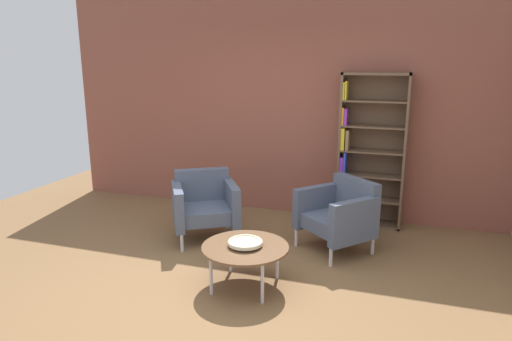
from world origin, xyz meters
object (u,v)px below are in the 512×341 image
at_px(bookshelf_tall, 367,152).
at_px(coffee_table_low, 245,249).
at_px(armchair_spare_guest, 205,204).
at_px(decorative_bowl, 245,242).
at_px(armchair_corner_red, 339,213).

xyz_separation_m(bookshelf_tall, coffee_table_low, (-0.88, -2.06, -0.56)).
relative_size(coffee_table_low, armchair_spare_guest, 0.85).
relative_size(decorative_bowl, armchair_corner_red, 0.34).
height_order(bookshelf_tall, coffee_table_low, bookshelf_tall).
height_order(coffee_table_low, decorative_bowl, decorative_bowl).
relative_size(bookshelf_tall, decorative_bowl, 5.94).
relative_size(bookshelf_tall, armchair_spare_guest, 2.03).
bearing_deg(coffee_table_low, bookshelf_tall, 66.77).
xyz_separation_m(coffee_table_low, decorative_bowl, (0.00, -0.00, 0.06)).
height_order(coffee_table_low, armchair_spare_guest, armchair_spare_guest).
height_order(coffee_table_low, armchair_corner_red, armchair_corner_red).
relative_size(armchair_corner_red, armchair_spare_guest, 1.01).
bearing_deg(bookshelf_tall, coffee_table_low, -113.23).
distance_m(bookshelf_tall, decorative_bowl, 2.29).
bearing_deg(coffee_table_low, decorative_bowl, -33.69).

